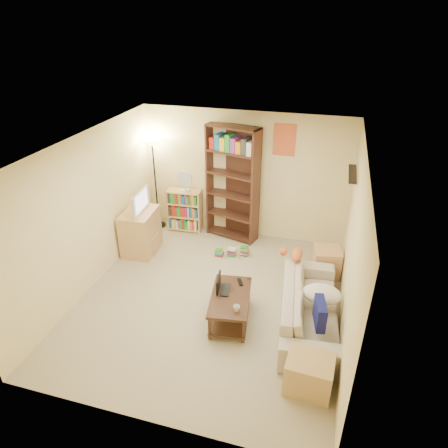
# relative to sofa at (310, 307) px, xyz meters

# --- Properties ---
(room) EXTENTS (4.50, 4.54, 2.52)m
(room) POSITION_rel_sofa_xyz_m (-1.55, 0.14, 1.32)
(room) COLOR beige
(room) RESTS_ON ground
(sofa) EXTENTS (2.21, 1.20, 0.60)m
(sofa) POSITION_rel_sofa_xyz_m (0.00, 0.00, 0.00)
(sofa) COLOR beige
(sofa) RESTS_ON ground
(navy_pillow) EXTENTS (0.19, 0.41, 0.36)m
(navy_pillow) POSITION_rel_sofa_xyz_m (0.14, -0.43, 0.27)
(navy_pillow) COLOR navy
(navy_pillow) RESTS_ON sofa
(cream_blanket) EXTENTS (0.55, 0.39, 0.24)m
(cream_blanket) POSITION_rel_sofa_xyz_m (0.14, 0.06, 0.21)
(cream_blanket) COLOR silver
(cream_blanket) RESTS_ON sofa
(tabby_cat) EXTENTS (0.48, 0.20, 0.16)m
(tabby_cat) POSITION_rel_sofa_xyz_m (-0.34, 0.76, 0.38)
(tabby_cat) COLOR orange
(tabby_cat) RESTS_ON sofa
(coffee_table) EXTENTS (0.69, 1.07, 0.44)m
(coffee_table) POSITION_rel_sofa_xyz_m (-1.12, -0.24, -0.01)
(coffee_table) COLOR #3E2017
(coffee_table) RESTS_ON ground
(laptop) EXTENTS (0.36, 0.28, 0.02)m
(laptop) POSITION_rel_sofa_xyz_m (-1.18, -0.13, 0.15)
(laptop) COLOR black
(laptop) RESTS_ON coffee_table
(laptop_screen) EXTENTS (0.06, 0.33, 0.22)m
(laptop_screen) POSITION_rel_sofa_xyz_m (-1.33, -0.16, 0.28)
(laptop_screen) COLOR white
(laptop_screen) RESTS_ON laptop
(mug) EXTENTS (0.13, 0.13, 0.09)m
(mug) POSITION_rel_sofa_xyz_m (-0.96, -0.54, 0.18)
(mug) COLOR silver
(mug) RESTS_ON coffee_table
(tv_remote) EXTENTS (0.13, 0.18, 0.02)m
(tv_remote) POSITION_rel_sofa_xyz_m (-1.06, 0.10, 0.15)
(tv_remote) COLOR black
(tv_remote) RESTS_ON coffee_table
(tv_stand) EXTENTS (0.60, 0.80, 0.83)m
(tv_stand) POSITION_rel_sofa_xyz_m (-3.25, 1.19, 0.11)
(tv_stand) COLOR tan
(tv_stand) RESTS_ON ground
(television) EXTENTS (0.71, 0.18, 0.40)m
(television) POSITION_rel_sofa_xyz_m (-3.25, 1.19, 0.73)
(television) COLOR black
(television) RESTS_ON tv_stand
(tall_bookshelf) EXTENTS (1.07, 0.59, 2.26)m
(tall_bookshelf) POSITION_rel_sofa_xyz_m (-1.73, 2.19, 0.89)
(tall_bookshelf) COLOR #422319
(tall_bookshelf) RESTS_ON ground
(short_bookshelf) EXTENTS (0.70, 0.32, 0.89)m
(short_bookshelf) POSITION_rel_sofa_xyz_m (-2.74, 2.19, 0.14)
(short_bookshelf) COLOR tan
(short_bookshelf) RESTS_ON ground
(desk_fan) EXTENTS (0.31, 0.18, 0.44)m
(desk_fan) POSITION_rel_sofa_xyz_m (-2.69, 2.14, 0.82)
(desk_fan) COLOR silver
(desk_fan) RESTS_ON short_bookshelf
(floor_lamp) EXTENTS (0.32, 0.32, 1.89)m
(floor_lamp) POSITION_rel_sofa_xyz_m (-3.35, 2.19, 1.21)
(floor_lamp) COLOR black
(floor_lamp) RESTS_ON ground
(side_table) EXTENTS (0.51, 0.51, 0.50)m
(side_table) POSITION_rel_sofa_xyz_m (0.17, 1.33, -0.05)
(side_table) COLOR tan
(side_table) RESTS_ON ground
(end_cabinet) EXTENTS (0.58, 0.49, 0.46)m
(end_cabinet) POSITION_rel_sofa_xyz_m (0.10, -1.16, -0.07)
(end_cabinet) COLOR tan
(end_cabinet) RESTS_ON ground
(book_stacks) EXTENTS (0.61, 0.26, 0.19)m
(book_stacks) POSITION_rel_sofa_xyz_m (-1.52, 1.48, -0.22)
(book_stacks) COLOR red
(book_stacks) RESTS_ON ground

